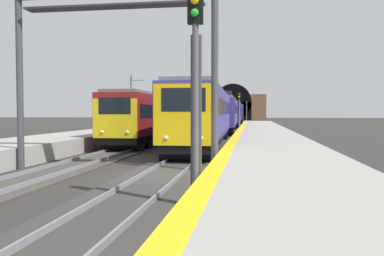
{
  "coord_description": "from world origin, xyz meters",
  "views": [
    {
      "loc": [
        -15.05,
        -3.28,
        2.45
      ],
      "look_at": [
        10.7,
        0.57,
        1.41
      ],
      "focal_mm": 37.37,
      "sensor_mm": 36.0,
      "label": 1
    }
  ],
  "objects": [
    {
      "name": "train_adjacent_platform",
      "position": [
        28.39,
        4.62,
        2.18
      ],
      "size": [
        42.29,
        2.86,
        3.82
      ],
      "rotation": [
        0.0,
        0.0,
        3.14
      ],
      "color": "maroon",
      "rests_on": "ground_plane"
    },
    {
      "name": "overhead_signal_gantry",
      "position": [
        0.66,
        2.31,
        5.64
      ],
      "size": [
        0.7,
        8.57,
        7.53
      ],
      "color": "#3F3F47",
      "rests_on": "ground_plane"
    },
    {
      "name": "track_adjacent_line",
      "position": [
        0.0,
        4.62,
        0.04
      ],
      "size": [
        160.0,
        2.7,
        0.21
      ],
      "color": "#423D38",
      "rests_on": "ground_plane"
    },
    {
      "name": "railway_signal_near",
      "position": [
        -5.13,
        -1.88,
        3.42
      ],
      "size": [
        0.39,
        0.38,
        5.68
      ],
      "rotation": [
        0.0,
        0.0,
        3.14
      ],
      "color": "#4C4C54",
      "rests_on": "ground_plane"
    },
    {
      "name": "railway_signal_far",
      "position": [
        95.8,
        -1.88,
        3.32
      ],
      "size": [
        0.39,
        0.38,
        5.52
      ],
      "rotation": [
        0.0,
        0.0,
        3.14
      ],
      "color": "#4C4C54",
      "rests_on": "ground_plane"
    },
    {
      "name": "platform_right",
      "position": [
        0.0,
        -4.31,
        0.45
      ],
      "size": [
        112.0,
        4.55,
        0.9
      ],
      "primitive_type": "cube",
      "color": "#9E9B93",
      "rests_on": "ground_plane"
    },
    {
      "name": "ground_plane",
      "position": [
        0.0,
        0.0,
        0.0
      ],
      "size": [
        320.0,
        320.0,
        0.0
      ],
      "primitive_type": "plane",
      "color": "#302D2B"
    },
    {
      "name": "train_main_approaching",
      "position": [
        43.92,
        -0.0,
        2.33
      ],
      "size": [
        82.32,
        3.35,
        5.0
      ],
      "rotation": [
        0.0,
        0.0,
        3.16
      ],
      "color": "navy",
      "rests_on": "ground_plane"
    },
    {
      "name": "platform_right_edge_strip",
      "position": [
        0.0,
        -2.28,
        0.91
      ],
      "size": [
        112.0,
        0.5,
        0.01
      ],
      "primitive_type": "cube",
      "color": "yellow",
      "rests_on": "platform_right"
    },
    {
      "name": "tunnel_portal",
      "position": [
        106.56,
        2.31,
        3.93
      ],
      "size": [
        2.42,
        19.8,
        11.09
      ],
      "color": "brown",
      "rests_on": "ground_plane"
    },
    {
      "name": "catenary_mast_near",
      "position": [
        33.24,
        11.59,
        3.59
      ],
      "size": [
        0.22,
        1.76,
        7.01
      ],
      "color": "#595B60",
      "rests_on": "ground_plane"
    },
    {
      "name": "track_main_line",
      "position": [
        0.0,
        0.0,
        0.04
      ],
      "size": [
        160.0,
        3.15,
        0.21
      ],
      "color": "#383533",
      "rests_on": "ground_plane"
    },
    {
      "name": "railway_signal_mid",
      "position": [
        29.94,
        -1.88,
        2.75
      ],
      "size": [
        0.39,
        0.38,
        4.65
      ],
      "rotation": [
        0.0,
        0.0,
        3.14
      ],
      "color": "#4C4C54",
      "rests_on": "ground_plane"
    }
  ]
}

